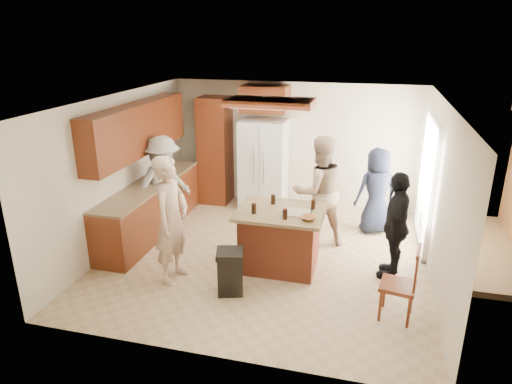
% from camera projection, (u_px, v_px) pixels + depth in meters
% --- Properties ---
extents(person_front_left, '(0.54, 0.71, 1.86)m').
position_uv_depth(person_front_left, '(171.00, 220.00, 6.41)').
color(person_front_left, tan).
rests_on(person_front_left, ground).
extents(person_behind_left, '(1.07, 0.93, 1.88)m').
position_uv_depth(person_behind_left, '(319.00, 192.00, 7.51)').
color(person_behind_left, tan).
rests_on(person_behind_left, ground).
extents(person_behind_right, '(0.89, 0.78, 1.54)m').
position_uv_depth(person_behind_right, '(376.00, 191.00, 8.05)').
color(person_behind_right, '#1B2136').
rests_on(person_behind_right, ground).
extents(person_side_right, '(0.63, 1.01, 1.61)m').
position_uv_depth(person_side_right, '(396.00, 226.00, 6.53)').
color(person_side_right, black).
rests_on(person_side_right, ground).
extents(person_counter, '(0.95, 1.25, 1.76)m').
position_uv_depth(person_counter, '(163.00, 185.00, 8.02)').
color(person_counter, '#989890').
rests_on(person_counter, ground).
extents(left_cabinetry, '(0.64, 3.00, 2.30)m').
position_uv_depth(left_cabinetry, '(146.00, 181.00, 7.96)').
color(left_cabinetry, maroon).
rests_on(left_cabinetry, ground).
extents(back_wall_units, '(1.80, 0.60, 2.45)m').
position_uv_depth(back_wall_units, '(227.00, 138.00, 9.24)').
color(back_wall_units, maroon).
rests_on(back_wall_units, ground).
extents(refrigerator, '(0.90, 0.76, 1.80)m').
position_uv_depth(refrigerator, '(264.00, 165.00, 9.15)').
color(refrigerator, white).
rests_on(refrigerator, ground).
extents(kitchen_island, '(1.28, 1.03, 0.93)m').
position_uv_depth(kitchen_island, '(280.00, 238.00, 6.90)').
color(kitchen_island, '#A04229').
rests_on(kitchen_island, ground).
extents(island_items, '(0.98, 0.66, 0.15)m').
position_uv_depth(island_items, '(294.00, 212.00, 6.59)').
color(island_items, silver).
rests_on(island_items, kitchen_island).
extents(trash_bin, '(0.44, 0.44, 0.63)m').
position_uv_depth(trash_bin, '(230.00, 271.00, 6.27)').
color(trash_bin, black).
rests_on(trash_bin, ground).
extents(spindle_chair, '(0.48, 0.48, 0.99)m').
position_uv_depth(spindle_chair, '(400.00, 286.00, 5.66)').
color(spindle_chair, maroon).
rests_on(spindle_chair, ground).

